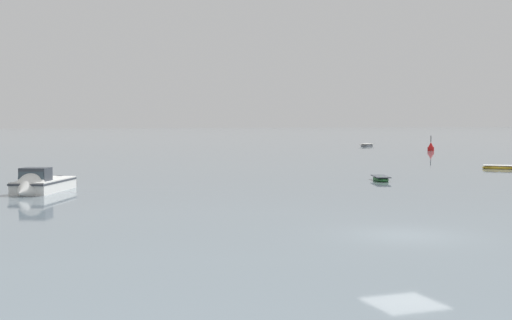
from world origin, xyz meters
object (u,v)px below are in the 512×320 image
motorboat_moored_0 (38,187)px  rowboat_moored_4 (367,145)px  channel_buoy (431,147)px  rowboat_moored_0 (381,179)px  rowboat_moored_3 (499,167)px

motorboat_moored_0 → rowboat_moored_4: 81.82m
motorboat_moored_0 → rowboat_moored_4: (55.74, 59.90, -0.18)m
motorboat_moored_0 → channel_buoy: 68.03m
motorboat_moored_0 → rowboat_moored_0: (22.84, 0.33, -0.21)m
rowboat_moored_0 → rowboat_moored_4: 68.05m
motorboat_moored_0 → rowboat_moored_3: bearing=126.6°
rowboat_moored_4 → channel_buoy: size_ratio=1.61×
rowboat_moored_4 → channel_buoy: channel_buoy is taller
rowboat_moored_4 → rowboat_moored_0: bearing=-150.1°
rowboat_moored_0 → channel_buoy: 51.19m
rowboat_moored_0 → motorboat_moored_0: bearing=-69.2°
rowboat_moored_0 → rowboat_moored_3: bearing=132.7°
rowboat_moored_4 → channel_buoy: bearing=-123.9°
motorboat_moored_0 → rowboat_moored_4: motorboat_moored_0 is taller
rowboat_moored_0 → channel_buoy: bearing=161.3°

